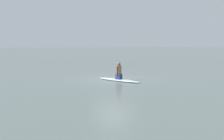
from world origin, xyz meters
The scene contains 3 objects.
ground_plane centered at (0.00, 0.00, 0.00)m, with size 400.00×400.00×0.00m, color slate.
surfboard centered at (-0.18, -0.84, 0.05)m, with size 3.14×0.65×0.10m, color white.
person_paddler centered at (-0.18, -0.84, 0.57)m, with size 0.45×0.40×1.03m.
Camera 1 is at (-9.09, -13.45, 2.15)m, focal length 41.63 mm.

